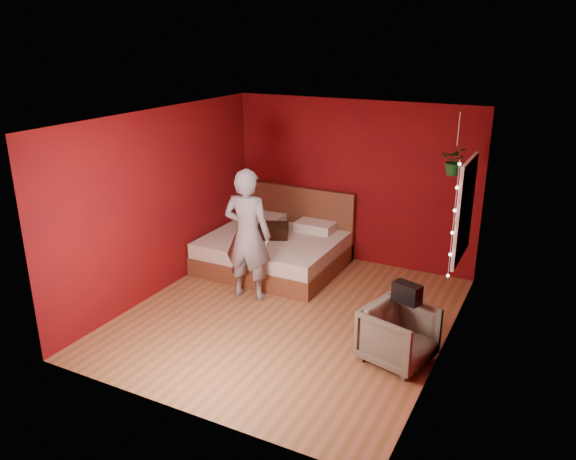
# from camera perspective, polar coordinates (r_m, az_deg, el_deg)

# --- Properties ---
(floor) EXTENTS (4.50, 4.50, 0.00)m
(floor) POSITION_cam_1_polar(r_m,az_deg,el_deg) (7.53, 0.02, -8.68)
(floor) COLOR #9C5F3E
(floor) RESTS_ON ground
(room_walls) EXTENTS (4.04, 4.54, 2.62)m
(room_walls) POSITION_cam_1_polar(r_m,az_deg,el_deg) (6.90, 0.02, 3.71)
(room_walls) COLOR #680D0A
(room_walls) RESTS_ON ground
(window) EXTENTS (0.05, 0.97, 1.27)m
(window) POSITION_cam_1_polar(r_m,az_deg,el_deg) (7.20, 17.49, 1.96)
(window) COLOR white
(window) RESTS_ON room_walls
(fairy_lights) EXTENTS (0.04, 0.04, 1.45)m
(fairy_lights) POSITION_cam_1_polar(r_m,az_deg,el_deg) (6.70, 16.47, 0.81)
(fairy_lights) COLOR silver
(fairy_lights) RESTS_ON room_walls
(bed) EXTENTS (2.06, 1.75, 1.13)m
(bed) POSITION_cam_1_polar(r_m,az_deg,el_deg) (8.96, -1.25, -1.88)
(bed) COLOR brown
(bed) RESTS_ON ground
(person) EXTENTS (0.72, 0.52, 1.86)m
(person) POSITION_cam_1_polar(r_m,az_deg,el_deg) (7.70, -4.14, -0.50)
(person) COLOR gray
(person) RESTS_ON ground
(armchair) EXTENTS (0.89, 0.87, 0.66)m
(armchair) POSITION_cam_1_polar(r_m,az_deg,el_deg) (6.54, 11.16, -10.43)
(armchair) COLOR #676551
(armchair) RESTS_ON ground
(handbag) EXTENTS (0.36, 0.26, 0.23)m
(handbag) POSITION_cam_1_polar(r_m,az_deg,el_deg) (6.50, 11.99, -6.27)
(handbag) COLOR black
(handbag) RESTS_ON armchair
(throw_pillow) EXTENTS (0.63, 0.63, 0.17)m
(throw_pillow) POSITION_cam_1_polar(r_m,az_deg,el_deg) (8.84, -1.53, -0.06)
(throw_pillow) COLOR black
(throw_pillow) RESTS_ON bed
(hanging_plant) EXTENTS (0.36, 0.32, 0.82)m
(hanging_plant) POSITION_cam_1_polar(r_m,az_deg,el_deg) (7.67, 16.65, 6.78)
(hanging_plant) COLOR silver
(hanging_plant) RESTS_ON room_walls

